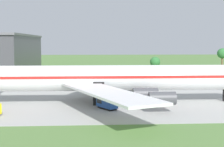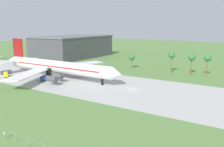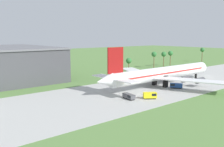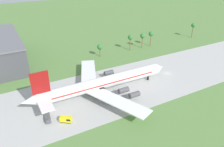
# 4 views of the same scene
# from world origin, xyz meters

# --- Properties ---
(ground_plane) EXTENTS (600.00, 600.00, 0.00)m
(ground_plane) POSITION_xyz_m (0.00, 0.00, 0.00)
(ground_plane) COLOR #5B8442
(taxiway_strip) EXTENTS (320.00, 44.00, 0.02)m
(taxiway_strip) POSITION_xyz_m (0.00, 0.00, 0.01)
(taxiway_strip) COLOR #B2B2AD
(taxiway_strip) RESTS_ON ground_plane
(jet_airliner) EXTENTS (74.30, 61.92, 18.26)m
(jet_airliner) POSITION_xyz_m (-41.98, -0.77, 5.56)
(jet_airliner) COLOR white
(jet_airliner) RESTS_ON ground_plane
(baggage_tug) EXTENTS (5.03, 4.36, 2.35)m
(baggage_tug) POSITION_xyz_m (-64.40, -13.33, 1.27)
(baggage_tug) COLOR black
(baggage_tug) RESTS_ON ground_plane
(fuel_truck) EXTENTS (4.37, 5.47, 2.17)m
(fuel_truck) POSITION_xyz_m (-42.26, -8.33, 1.18)
(fuel_truck) COLOR black
(fuel_truck) RESTS_ON ground_plane
(catering_van) EXTENTS (2.80, 5.67, 1.91)m
(catering_van) POSITION_xyz_m (-70.72, -8.91, 1.05)
(catering_van) COLOR black
(catering_van) RESTS_ON ground_plane
(palm_tree_row) EXTENTS (89.75, 3.60, 12.24)m
(palm_tree_row) POSITION_xyz_m (14.82, 41.40, 8.90)
(palm_tree_row) COLOR brown
(palm_tree_row) RESTS_ON ground_plane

